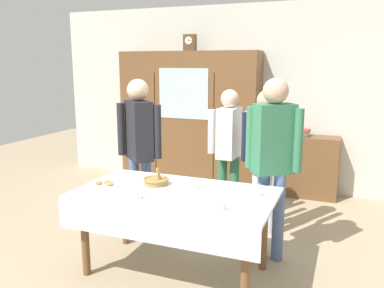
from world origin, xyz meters
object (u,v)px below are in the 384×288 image
Objects in this scene: bread_basket at (156,181)px; pastry_plate at (104,185)px; spoon_mid_right at (157,192)px; person_behind_table_right at (265,149)px; tea_cup_front_edge at (221,207)px; person_beside_shelf at (273,151)px; book_stack at (304,133)px; spoon_near_right at (220,191)px; dining_table at (174,204)px; wall_cabinet at (189,119)px; tea_cup_far_right at (135,196)px; tea_cup_center at (195,185)px; spoon_back_edge at (176,194)px; person_behind_table_left at (139,141)px; mantel_clock at (190,43)px; tea_cup_far_left at (256,193)px; person_near_right_end at (229,143)px.

bread_basket reaches higher than pastry_plate.
person_behind_table_right is at bearing 59.13° from spoon_mid_right.
person_beside_shelf is at bearing 74.74° from tea_cup_front_edge.
book_stack is 1.80× the size of spoon_near_right.
wall_cabinet is at bearing 109.17° from dining_table.
dining_table is at bearing -106.86° from book_stack.
spoon_near_right is at bearing 36.40° from tea_cup_far_right.
spoon_back_edge is (-0.10, -0.21, -0.02)m from tea_cup_center.
pastry_plate is 1.72m from person_behind_table_right.
tea_cup_front_edge reaches higher than spoon_mid_right.
tea_cup_center is at bearing 51.15° from tea_cup_far_right.
pastry_plate is (-0.41, -0.23, -0.02)m from bread_basket.
person_behind_table_left is at bearing -84.16° from wall_cabinet.
person_behind_table_left is at bearing -127.50° from book_stack.
book_stack is 2.77m from spoon_back_edge.
person_behind_table_left is at bearing 116.84° from tea_cup_far_right.
person_behind_table_right is (0.06, 1.37, 0.18)m from tea_cup_front_edge.
person_behind_table_right is at bearing 49.73° from bread_basket.
mantel_clock is at bearing -178.26° from book_stack.
tea_cup_center is 0.58m from tea_cup_front_edge.
tea_cup_far_left is at bearing -0.88° from tea_cup_center.
mantel_clock reaches higher than book_stack.
mantel_clock reaches higher than tea_cup_front_edge.
tea_cup_center is (-0.67, -2.45, -0.13)m from book_stack.
wall_cabinet is at bearing 109.68° from spoon_back_edge.
person_beside_shelf is at bearing 39.31° from dining_table.
tea_cup_center is at bearing 41.69° from spoon_mid_right.
tea_cup_center reaches higher than dining_table.
tea_cup_front_edge is 0.08× the size of person_near_right_end.
spoon_mid_right reaches higher than dining_table.
person_behind_table_right reaches higher than bread_basket.
bread_basket is (0.65, -2.42, -0.22)m from wall_cabinet.
spoon_near_right is 1.00× the size of spoon_mid_right.
dining_table is 1.05m from person_behind_table_left.
spoon_back_edge is at bearing -32.75° from bread_basket.
wall_cabinet is at bearing 135.00° from person_behind_table_right.
tea_cup_front_edge is 0.54× the size of bread_basket.
person_beside_shelf is at bearing 23.93° from bread_basket.
mantel_clock is at bearing 105.96° from spoon_mid_right.
tea_cup_far_left is at bearing -56.82° from mantel_clock.
book_stack is 2.48m from person_behind_table_left.
book_stack is 1.80× the size of spoon_mid_right.
pastry_plate is 0.53m from spoon_mid_right.
book_stack is 1.64× the size of tea_cup_far_left.
person_behind_table_left is at bearing -160.55° from person_behind_table_right.
bread_basket is at bearing 146.58° from dining_table.
person_behind_table_right is at bearing -29.41° from person_near_right_end.
spoon_mid_right is 1.13m from person_beside_shelf.
person_behind_table_right is (0.81, 0.96, 0.17)m from bread_basket.
person_beside_shelf is (1.40, 0.67, 0.29)m from pastry_plate.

